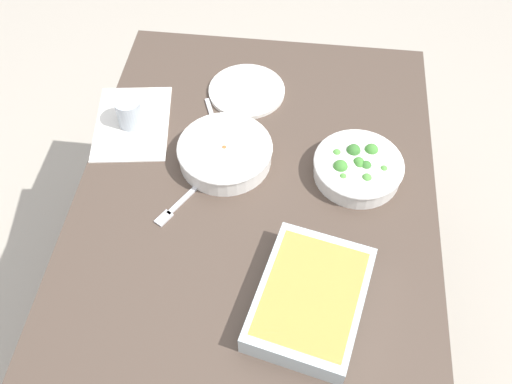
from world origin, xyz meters
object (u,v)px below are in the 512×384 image
(stew_bowl, at_px, (225,152))
(baking_dish, at_px, (310,298))
(drink_cup, at_px, (130,114))
(broccoli_bowl, at_px, (358,167))
(fork_on_table, at_px, (178,204))
(spoon_by_stew, at_px, (215,127))
(side_plate, at_px, (247,91))

(stew_bowl, bearing_deg, baking_dish, 32.14)
(stew_bowl, height_order, drink_cup, drink_cup)
(broccoli_bowl, bearing_deg, fork_on_table, -71.16)
(stew_bowl, xyz_separation_m, baking_dish, (0.39, 0.24, 0.00))
(broccoli_bowl, distance_m, spoon_by_stew, 0.40)
(side_plate, distance_m, fork_on_table, 0.43)
(spoon_by_stew, xyz_separation_m, fork_on_table, (0.27, -0.05, -0.00))
(stew_bowl, distance_m, baking_dish, 0.46)
(baking_dish, relative_size, spoon_by_stew, 2.01)
(stew_bowl, relative_size, spoon_by_stew, 1.45)
(broccoli_bowl, relative_size, baking_dish, 0.67)
(broccoli_bowl, xyz_separation_m, baking_dish, (0.38, -0.10, 0.00))
(stew_bowl, xyz_separation_m, side_plate, (-0.26, 0.02, -0.03))
(stew_bowl, distance_m, spoon_by_stew, 0.12)
(side_plate, xyz_separation_m, fork_on_table, (0.42, -0.12, -0.00))
(baking_dish, height_order, side_plate, baking_dish)
(fork_on_table, bearing_deg, drink_cup, -144.87)
(spoon_by_stew, bearing_deg, broccoli_bowl, 72.74)
(baking_dish, height_order, spoon_by_stew, baking_dish)
(broccoli_bowl, distance_m, drink_cup, 0.63)
(drink_cup, bearing_deg, broccoli_bowl, 79.98)
(fork_on_table, bearing_deg, stew_bowl, 149.02)
(baking_dish, xyz_separation_m, drink_cup, (-0.49, -0.52, 0.00))
(side_plate, bearing_deg, stew_bowl, -5.03)
(broccoli_bowl, bearing_deg, side_plate, -130.28)
(side_plate, height_order, spoon_by_stew, side_plate)
(broccoli_bowl, xyz_separation_m, spoon_by_stew, (-0.12, -0.39, -0.03))
(stew_bowl, bearing_deg, side_plate, 174.97)
(drink_cup, xyz_separation_m, side_plate, (-0.16, 0.30, -0.03))
(fork_on_table, bearing_deg, broccoli_bowl, 108.84)
(stew_bowl, height_order, baking_dish, same)
(spoon_by_stew, bearing_deg, stew_bowl, 21.74)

